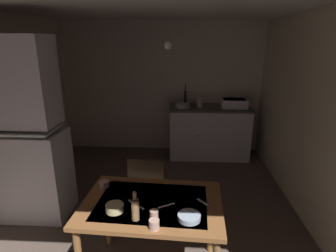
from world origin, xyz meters
The scene contains 21 objects.
ground_plane centered at (0.00, 0.00, 0.00)m, with size 5.32×5.32×0.00m, color brown.
wall_back centered at (0.00, 2.21, 1.19)m, with size 3.76×0.10×2.39m, color beige.
wall_right centered at (1.88, 0.00, 1.19)m, with size 0.10×4.42×2.39m, color beige.
hutch_cabinet centered at (-1.39, -0.06, 0.99)m, with size 0.85×0.53×2.11m.
counter_cabinet centered at (0.89, 1.84, 0.46)m, with size 1.42×0.64×0.92m.
sink_basin centered at (1.29, 1.84, 1.00)m, with size 0.44×0.34×0.15m.
hand_pump centered at (0.45, 1.88, 1.09)m, with size 0.05×0.27×0.39m.
mixing_bowl_counter centered at (0.40, 1.79, 0.96)m, with size 0.26×0.26×0.07m, color white.
stoneware_crock centered at (0.71, 1.84, 0.99)m, with size 0.12×0.12×0.14m, color beige.
dining_table centered at (0.16, -0.92, 0.66)m, with size 1.21×0.87×0.75m.
chair_far_side centered at (0.05, -0.28, 0.47)m, with size 0.45×0.45×0.89m.
serving_bowl_wide centered at (-0.12, -1.06, 0.78)m, with size 0.14×0.14×0.06m, color beige.
soup_bowl_small centered at (0.46, -1.14, 0.77)m, with size 0.17×0.17×0.04m, color #9EB2C6.
mug_tall centered at (-0.31, -0.69, 0.78)m, with size 0.09×0.09×0.06m, color tan.
mug_dark centered at (0.21, -1.26, 0.79)m, with size 0.08×0.08×0.07m, color tan.
teacup_cream centered at (0.19, -1.13, 0.78)m, with size 0.07×0.07×0.06m, color tan.
glass_bottle centered at (0.06, -1.16, 0.84)m, with size 0.06×0.06×0.24m.
table_knife centered at (0.03, -0.97, 0.75)m, with size 0.19×0.02×0.01m, color silver.
teaspoon_near_bowl centered at (0.28, -0.97, 0.75)m, with size 0.15×0.02×0.01m, color beige.
teaspoon_by_cup centered at (0.58, -0.91, 0.75)m, with size 0.13×0.02×0.01m, color beige.
pendant_bulb centered at (0.24, 0.10, 1.99)m, with size 0.08×0.08×0.08m, color #F9EFCC.
Camera 1 is at (0.40, -2.93, 2.05)m, focal length 29.53 mm.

